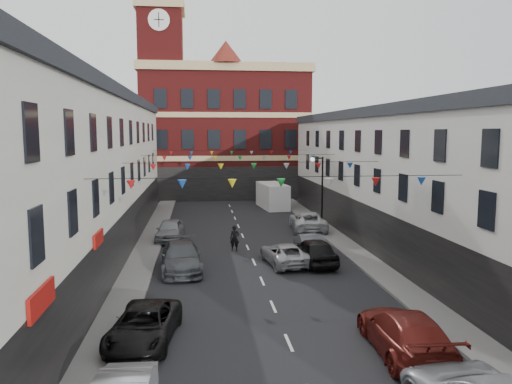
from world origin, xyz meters
name	(u,v)px	position (x,y,z in m)	size (l,w,h in m)	color
ground	(262,281)	(0.00, 0.00, 0.00)	(160.00, 160.00, 0.00)	black
pavement_left	(137,274)	(-6.90, 2.00, 0.07)	(1.80, 64.00, 0.15)	#605E5B
pavement_right	(373,266)	(6.90, 2.00, 0.07)	(1.80, 64.00, 0.15)	#605E5B
terrace_left	(36,184)	(-11.78, 1.00, 5.35)	(8.40, 56.00, 10.70)	beige
terrace_right	(463,187)	(11.78, 1.00, 4.85)	(8.40, 56.00, 9.70)	silver
civic_building	(224,131)	(0.00, 37.95, 8.14)	(20.60, 13.30, 18.50)	maroon
clock_tower	(162,73)	(-7.50, 35.00, 14.93)	(5.60, 5.60, 30.00)	maroon
distant_hill	(194,150)	(-4.00, 62.00, 5.00)	(40.00, 14.00, 10.00)	#2A4721
street_lamp	(319,182)	(6.55, 14.00, 3.90)	(1.10, 0.36, 6.00)	black
car_left_c	(144,325)	(-5.50, -7.32, 0.68)	(2.27, 4.92, 1.37)	black
car_left_d	(181,257)	(-4.40, 2.61, 0.81)	(2.27, 5.57, 1.62)	#44484C
car_left_e	(170,230)	(-5.50, 10.98, 0.78)	(1.85, 4.60, 1.57)	gray
car_right_c	(405,333)	(3.98, -9.48, 0.82)	(2.31, 5.67, 1.65)	maroon
car_right_d	(314,251)	(3.60, 3.10, 0.82)	(1.93, 4.80, 1.64)	black
car_right_e	(310,244)	(3.82, 5.27, 0.74)	(1.57, 4.49, 1.48)	#4C4D53
car_right_f	(308,221)	(5.50, 13.47, 0.79)	(2.64, 5.72, 1.59)	silver
moving_car	(285,254)	(1.80, 3.29, 0.66)	(2.18, 4.74, 1.32)	#A8ABAF
white_van	(272,196)	(4.44, 25.95, 1.30)	(2.26, 5.89, 2.60)	white
pedestrian	(235,238)	(-0.97, 7.08, 0.87)	(0.64, 0.42, 1.75)	black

